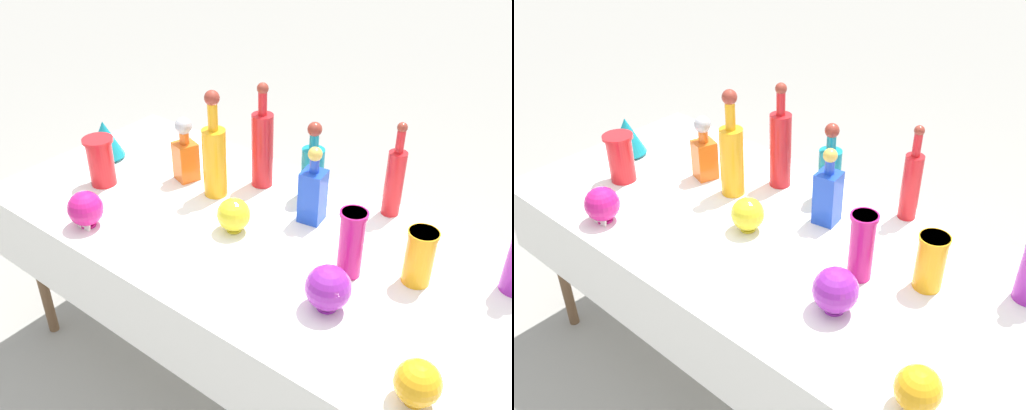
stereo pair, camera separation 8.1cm
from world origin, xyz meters
TOP-DOWN VIEW (x-y plane):
  - ground_plane at (0.00, 0.00)m, footprint 40.00×40.00m
  - display_table at (0.00, -0.03)m, footprint 2.01×0.92m
  - tall_bottle_0 at (0.03, 0.30)m, footprint 0.09×0.09m
  - tall_bottle_2 at (0.32, 0.38)m, footprint 0.07×0.07m
  - tall_bottle_3 at (-0.17, 0.26)m, footprint 0.08×0.08m
  - tall_bottle_4 at (-0.27, 0.09)m, footprint 0.09×0.09m
  - square_decanter_0 at (0.12, 0.17)m, footprint 0.09×0.09m
  - square_decanter_1 at (-0.43, 0.11)m, footprint 0.10×0.10m
  - slender_vase_0 at (0.56, 0.08)m, footprint 0.09×0.09m
  - slender_vase_1 at (-0.67, -0.12)m, footprint 0.12×0.12m
  - slender_vase_2 at (0.37, -0.01)m, footprint 0.09×0.09m
  - fluted_vase_0 at (-0.83, 0.03)m, footprint 0.15×0.15m
  - round_bowl_0 at (-0.06, -0.05)m, footprint 0.12×0.12m
  - round_bowl_1 at (-0.48, -0.35)m, footprint 0.12×0.12m
  - round_bowl_2 at (0.40, -0.18)m, footprint 0.13×0.13m
  - round_bowl_3 at (0.75, -0.33)m, footprint 0.12×0.12m
  - price_tag_left at (-0.47, -0.37)m, footprint 0.06×0.02m

SIDE VIEW (x-z plane):
  - ground_plane at x=0.00m, z-range 0.00..0.00m
  - display_table at x=0.00m, z-range 0.32..1.08m
  - price_tag_left at x=-0.47m, z-range 0.76..0.80m
  - round_bowl_3 at x=0.75m, z-range 0.76..0.89m
  - round_bowl_0 at x=-0.06m, z-range 0.76..0.89m
  - round_bowl_1 at x=-0.48m, z-range 0.76..0.90m
  - round_bowl_2 at x=0.40m, z-range 0.76..0.91m
  - fluted_vase_0 at x=-0.83m, z-range 0.76..0.93m
  - slender_vase_0 at x=0.56m, z-range 0.77..0.95m
  - slender_vase_1 at x=-0.67m, z-range 0.77..0.96m
  - square_decanter_1 at x=-0.43m, z-range 0.74..1.01m
  - square_decanter_0 at x=0.12m, z-range 0.73..1.02m
  - tall_bottle_0 at x=0.03m, z-range 0.73..1.03m
  - slender_vase_2 at x=0.37m, z-range 0.77..1.00m
  - tall_bottle_2 at x=0.32m, z-range 0.72..1.08m
  - tall_bottle_4 at x=-0.27m, z-range 0.71..1.13m
  - tall_bottle_3 at x=-0.17m, z-range 0.72..1.13m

